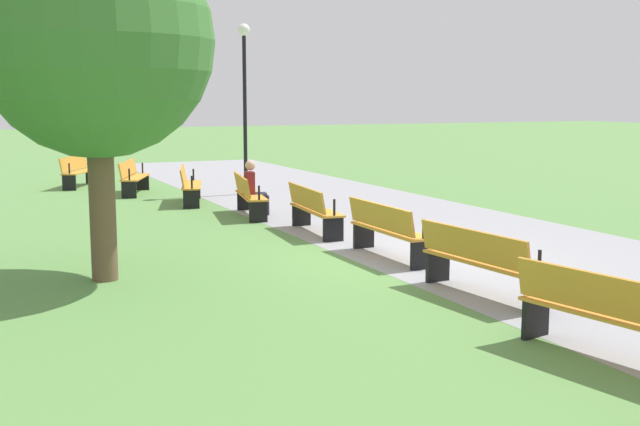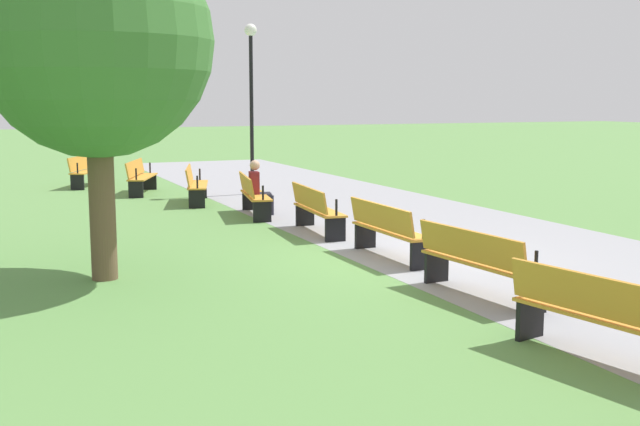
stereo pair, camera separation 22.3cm
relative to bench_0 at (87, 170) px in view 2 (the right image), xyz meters
name	(u,v)px [view 2 (the right image)]	position (x,y,z in m)	size (l,w,h in m)	color
ground_plane	(391,258)	(12.69, 3.14, -0.48)	(120.00, 120.00, 0.00)	#5B8C47
path_paving	(500,248)	(12.69, 5.23, -0.48)	(40.93, 5.46, 0.01)	#939399
bench_0	(87,170)	(0.00, 0.00, 0.00)	(1.99, 1.33, 0.89)	orange
bench_1	(140,176)	(2.40, 1.09, 0.00)	(2.02, 1.18, 0.89)	orange
bench_2	(195,184)	(4.89, 1.95, 0.00)	(2.04, 1.01, 0.89)	orange
bench_3	(253,194)	(7.45, 2.57, 0.00)	(2.04, 0.84, 0.89)	orange
bench_4	(316,208)	(10.06, 2.94, 0.00)	(2.03, 0.66, 0.89)	orange
bench_5	(388,229)	(12.69, 3.07, 0.00)	(1.99, 0.47, 0.89)	orange
bench_6	(477,261)	(15.32, 2.94, 0.00)	(2.03, 0.66, 0.89)	orange
bench_7	(603,315)	(17.93, 2.57, 0.00)	(2.04, 0.84, 0.89)	orange
person_seated	(258,186)	(7.36, 2.73, 0.16)	(0.40, 0.56, 1.20)	maroon
tree_1	(96,42)	(12.37, -1.26, 2.79)	(3.19, 3.19, 4.89)	brown
lamp_post	(251,78)	(3.67, 3.82, 2.57)	(0.32, 0.32, 4.44)	black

